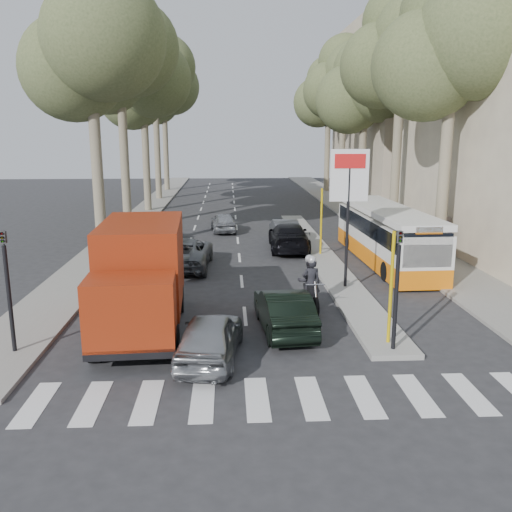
{
  "coord_description": "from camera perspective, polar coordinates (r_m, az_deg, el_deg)",
  "views": [
    {
      "loc": [
        -1.44,
        -15.85,
        6.23
      ],
      "look_at": [
        -0.4,
        4.33,
        1.6
      ],
      "focal_mm": 38.0,
      "sensor_mm": 36.0,
      "label": 1
    }
  ],
  "objects": [
    {
      "name": "median_left",
      "position": [
        44.77,
        -11.39,
        4.72
      ],
      "size": [
        2.4,
        64.0,
        0.12
      ],
      "primitive_type": "cube",
      "color": "gray",
      "rests_on": "ground"
    },
    {
      "name": "dark_hatchback",
      "position": [
        17.4,
        2.97,
        -5.71
      ],
      "size": [
        1.78,
        4.23,
        1.36
      ],
      "primitive_type": "imported",
      "rotation": [
        0.0,
        0.0,
        3.23
      ],
      "color": "black",
      "rests_on": "ground"
    },
    {
      "name": "tree_l_b",
      "position": [
        36.87,
        -14.0,
        20.08
      ],
      "size": [
        7.4,
        7.2,
        14.88
      ],
      "color": "#6B604C",
      "rests_on": "ground"
    },
    {
      "name": "silver_hatchback",
      "position": [
        15.3,
        -4.86,
        -8.44
      ],
      "size": [
        2.07,
        4.12,
        1.34
      ],
      "primitive_type": "imported",
      "rotation": [
        0.0,
        0.0,
        3.01
      ],
      "color": "#989BA0",
      "rests_on": "ground"
    },
    {
      "name": "pedestrian_far",
      "position": [
        29.87,
        19.63,
        2.15
      ],
      "size": [
        1.23,
        1.22,
        1.86
      ],
      "primitive_type": "imported",
      "rotation": [
        0.0,
        0.0,
        3.92
      ],
      "color": "#715F55",
      "rests_on": "sidewalk_right"
    },
    {
      "name": "ground",
      "position": [
        17.09,
        2.1,
        -8.48
      ],
      "size": [
        120.0,
        120.0,
        0.0
      ],
      "primitive_type": "plane",
      "color": "#28282B",
      "rests_on": "ground"
    },
    {
      "name": "traffic_island",
      "position": [
        27.94,
        6.78,
        0.09
      ],
      "size": [
        1.5,
        26.0,
        0.16
      ],
      "primitive_type": "cube",
      "color": "gray",
      "rests_on": "ground"
    },
    {
      "name": "queue_car_b",
      "position": [
        29.24,
        3.46,
        2.04
      ],
      "size": [
        2.23,
        5.13,
        1.47
      ],
      "primitive_type": "imported",
      "rotation": [
        0.0,
        0.0,
        3.11
      ],
      "color": "black",
      "rests_on": "ground"
    },
    {
      "name": "tree_l_a",
      "position": [
        28.99,
        -16.85,
        20.62
      ],
      "size": [
        7.4,
        7.2,
        14.1
      ],
      "color": "#6B604C",
      "rests_on": "ground"
    },
    {
      "name": "tree_l_c",
      "position": [
        44.58,
        -11.66,
        17.54
      ],
      "size": [
        7.4,
        7.2,
        13.71
      ],
      "color": "#6B604C",
      "rests_on": "ground"
    },
    {
      "name": "tree_r_d",
      "position": [
        51.3,
        9.42,
        18.15
      ],
      "size": [
        7.4,
        7.2,
        14.88
      ],
      "color": "#6B604C",
      "rests_on": "ground"
    },
    {
      "name": "tree_r_b",
      "position": [
        35.97,
        15.35,
        20.76
      ],
      "size": [
        7.4,
        7.2,
        15.27
      ],
      "color": "#6B604C",
      "rests_on": "ground"
    },
    {
      "name": "tree_r_c",
      "position": [
        43.39,
        11.54,
        17.23
      ],
      "size": [
        7.4,
        7.2,
        13.32
      ],
      "color": "#6B604C",
      "rests_on": "ground"
    },
    {
      "name": "city_bus",
      "position": [
        27.0,
        13.55,
        2.31
      ],
      "size": [
        2.56,
        10.41,
        2.73
      ],
      "rotation": [
        0.0,
        0.0,
        0.03
      ],
      "color": "orange",
      "rests_on": "ground"
    },
    {
      "name": "motorcycle",
      "position": [
        19.7,
        5.7,
        -2.87
      ],
      "size": [
        0.85,
        2.32,
        1.97
      ],
      "rotation": [
        0.0,
        0.0,
        0.05
      ],
      "color": "black",
      "rests_on": "ground"
    },
    {
      "name": "queue_car_d",
      "position": [
        31.51,
        3.0,
        2.71
      ],
      "size": [
        1.53,
        4.09,
        1.33
      ],
      "primitive_type": "imported",
      "rotation": [
        0.0,
        0.0,
        3.17
      ],
      "color": "#4F5157",
      "rests_on": "ground"
    },
    {
      "name": "billboard",
      "position": [
        21.52,
        9.71,
        5.98
      ],
      "size": [
        1.5,
        12.1,
        5.6
      ],
      "color": "yellow",
      "rests_on": "ground"
    },
    {
      "name": "queue_car_c",
      "position": [
        34.78,
        -3.45,
        3.58
      ],
      "size": [
        1.79,
        3.73,
        1.23
      ],
      "primitive_type": "imported",
      "rotation": [
        0.0,
        0.0,
        3.24
      ],
      "color": "#9A9DA2",
      "rests_on": "ground"
    },
    {
      "name": "building_far",
      "position": [
        52.68,
        16.33,
        14.32
      ],
      "size": [
        11.0,
        20.0,
        16.0
      ],
      "primitive_type": "cube",
      "color": "#B7A88E",
      "rests_on": "ground"
    },
    {
      "name": "red_truck",
      "position": [
        17.45,
        -12.01,
        -2.04
      ],
      "size": [
        2.75,
        6.55,
        3.43
      ],
      "rotation": [
        0.0,
        0.0,
        0.05
      ],
      "color": "black",
      "rests_on": "ground"
    },
    {
      "name": "tree_l_e",
      "position": [
        60.49,
        -9.57,
        16.99
      ],
      "size": [
        7.4,
        7.2,
        14.49
      ],
      "color": "#6B604C",
      "rests_on": "ground"
    },
    {
      "name": "pedestrian_near",
      "position": [
        28.97,
        19.35,
        1.79
      ],
      "size": [
        0.62,
        1.1,
        1.79
      ],
      "primitive_type": "imported",
      "rotation": [
        0.0,
        0.0,
        1.67
      ],
      "color": "#3B324B",
      "rests_on": "sidewalk_right"
    },
    {
      "name": "tree_l_d",
      "position": [
        52.65,
        -10.52,
        18.72
      ],
      "size": [
        7.4,
        7.2,
        15.66
      ],
      "color": "#6B604C",
      "rests_on": "ground"
    },
    {
      "name": "queue_car_a",
      "position": [
        25.57,
        -7.51,
        0.32
      ],
      "size": [
        2.59,
        5.21,
        1.42
      ],
      "primitive_type": "imported",
      "rotation": [
        0.0,
        0.0,
        3.1
      ],
      "color": "#53575B",
      "rests_on": "ground"
    },
    {
      "name": "queue_car_e",
      "position": [
        31.64,
        -10.13,
        2.47
      ],
      "size": [
        2.13,
        4.37,
        1.23
      ],
      "primitive_type": "imported",
      "rotation": [
        0.0,
        0.0,
        3.04
      ],
      "color": "black",
      "rests_on": "ground"
    },
    {
      "name": "traffic_light_island",
      "position": [
        15.55,
        14.69,
        -1.45
      ],
      "size": [
        0.16,
        0.41,
        3.6
      ],
      "color": "black",
      "rests_on": "ground"
    },
    {
      "name": "tree_r_a",
      "position": [
        28.34,
        20.32,
        20.57
      ],
      "size": [
        7.4,
        7.2,
        14.1
      ],
      "color": "#6B604C",
      "rests_on": "ground"
    },
    {
      "name": "traffic_light_left",
      "position": [
        16.51,
        -24.79,
        -1.41
      ],
      "size": [
        0.16,
        0.41,
        3.6
      ],
      "color": "black",
      "rests_on": "ground"
    },
    {
      "name": "tree_r_e",
      "position": [
        59.08,
        7.79,
        16.81
      ],
      "size": [
        7.4,
        7.2,
        14.1
      ],
      "color": "#6B604C",
      "rests_on": "ground"
    },
    {
      "name": "sidewalk_right",
      "position": [
        42.52,
        10.77,
        4.32
      ],
      "size": [
        3.2,
        70.0,
        0.12
      ],
      "primitive_type": "cube",
      "color": "gray",
      "rests_on": "ground"
    }
  ]
}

